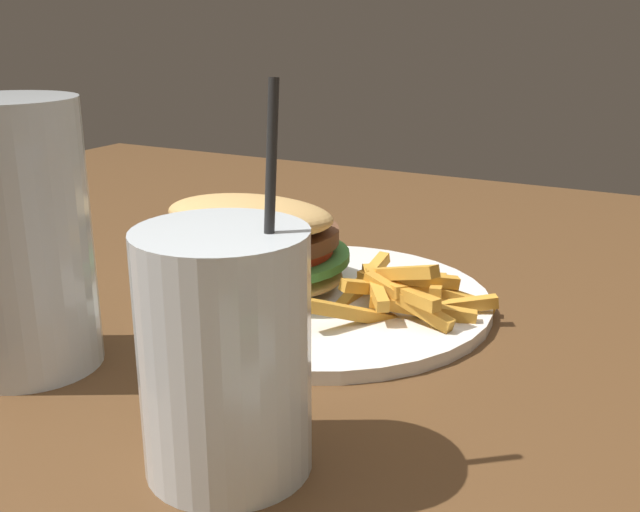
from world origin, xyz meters
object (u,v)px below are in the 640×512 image
meal_plate_near (286,265)px  spoon (209,245)px  beer_glass (19,242)px  juice_glass (226,364)px

meal_plate_near → spoon: size_ratio=1.90×
meal_plate_near → beer_glass: size_ratio=1.55×
beer_glass → spoon: beer_glass is taller
spoon → beer_glass: bearing=38.7°
meal_plate_near → juice_glass: juice_glass is taller
meal_plate_near → spoon: 0.16m
juice_glass → spoon: bearing=-52.2°
spoon → meal_plate_near: bearing=87.3°
juice_glass → spoon: size_ratio=1.37×
beer_glass → juice_glass: (-0.18, 0.04, -0.03)m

